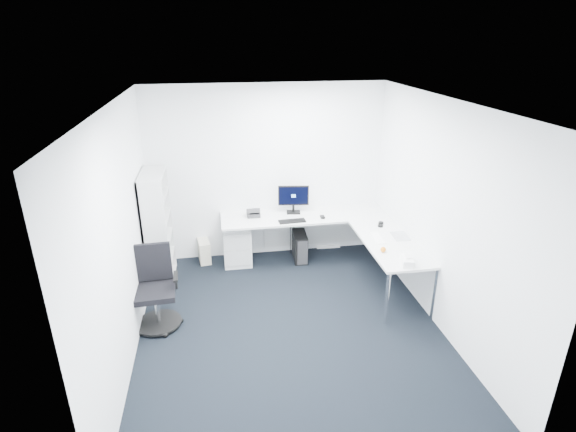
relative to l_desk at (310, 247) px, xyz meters
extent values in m
plane|color=black|center=(-0.55, -1.40, -0.38)|extent=(4.20, 4.20, 0.00)
plane|color=white|center=(-0.55, -1.40, 2.32)|extent=(4.20, 4.20, 0.00)
cube|color=white|center=(-0.55, 0.70, 0.97)|extent=(3.60, 0.02, 2.70)
cube|color=white|center=(-0.55, -3.50, 0.97)|extent=(3.60, 0.02, 2.70)
cube|color=white|center=(-2.35, -1.40, 0.97)|extent=(0.02, 4.20, 2.70)
cube|color=white|center=(1.25, -1.40, 0.97)|extent=(0.02, 4.20, 2.70)
cube|color=silver|center=(-1.07, 0.44, -0.06)|extent=(0.42, 0.52, 0.64)
cube|color=black|center=(-0.09, 0.36, -0.16)|extent=(0.23, 0.46, 0.44)
cube|color=beige|center=(-1.59, 0.56, -0.21)|extent=(0.21, 0.39, 0.35)
cube|color=white|center=(0.46, 0.69, -0.36)|extent=(0.39, 0.08, 0.04)
cube|color=black|center=(-0.26, 0.12, 0.39)|extent=(0.40, 0.16, 0.02)
cube|color=black|center=(0.22, 0.19, 0.40)|extent=(0.06, 0.10, 0.03)
cube|color=white|center=(0.79, -0.65, 0.39)|extent=(0.13, 0.38, 0.01)
sphere|color=orange|center=(0.71, -1.05, 0.42)|extent=(0.07, 0.07, 0.07)
cube|color=white|center=(0.88, -1.40, 0.42)|extent=(0.19, 0.27, 0.09)
camera|label=1|loc=(-1.33, -5.90, 2.97)|focal=28.00mm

